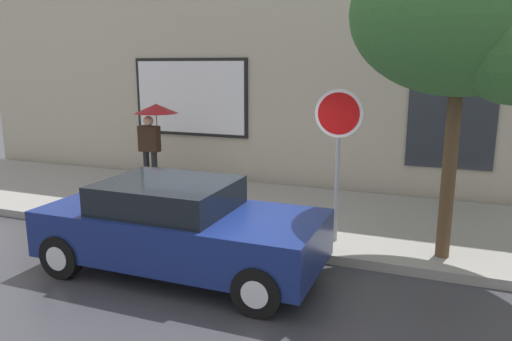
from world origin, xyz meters
TOP-DOWN VIEW (x-y plane):
  - ground_plane at (0.00, 0.00)m, footprint 60.00×60.00m
  - sidewalk at (0.00, 3.00)m, footprint 20.00×4.00m
  - building_facade at (-0.02, 5.50)m, footprint 20.00×0.67m
  - parked_car at (-0.52, -0.03)m, footprint 4.12×1.85m
  - fire_hydrant at (-1.56, 1.56)m, footprint 0.30×0.44m
  - pedestrian_with_umbrella at (-3.33, 3.70)m, footprint 1.00×1.00m
  - street_tree at (3.24, 1.52)m, footprint 3.10×2.63m
  - stop_sign at (1.42, 1.65)m, footprint 0.76×0.10m

SIDE VIEW (x-z plane):
  - ground_plane at x=0.00m, z-range 0.00..0.00m
  - sidewalk at x=0.00m, z-range 0.00..0.15m
  - fire_hydrant at x=-1.56m, z-range 0.14..0.93m
  - parked_car at x=-0.52m, z-range 0.00..1.36m
  - pedestrian_with_umbrella at x=-3.33m, z-range 0.73..2.72m
  - stop_sign at x=1.42m, z-range 0.66..3.15m
  - building_facade at x=-0.02m, z-range -0.02..6.98m
  - street_tree at x=3.24m, z-range 1.26..5.99m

